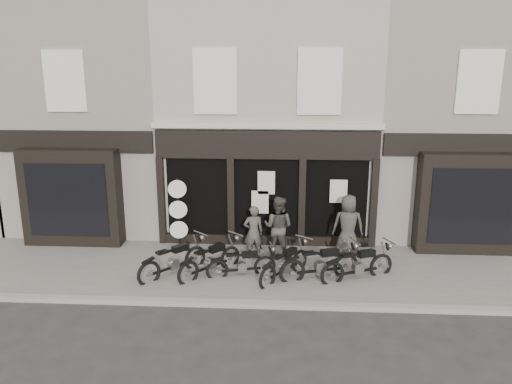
# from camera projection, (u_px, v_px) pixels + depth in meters

# --- Properties ---
(ground_plane) EXTENTS (90.00, 90.00, 0.00)m
(ground_plane) POSITION_uv_depth(u_px,v_px,m) (262.00, 285.00, 13.78)
(ground_plane) COLOR #2D2B28
(ground_plane) RESTS_ON ground
(pavement) EXTENTS (30.00, 4.20, 0.12)m
(pavement) POSITION_uv_depth(u_px,v_px,m) (263.00, 270.00, 14.64)
(pavement) COLOR #6A645D
(pavement) RESTS_ON ground_plane
(kerb) EXTENTS (30.00, 0.25, 0.13)m
(kerb) POSITION_uv_depth(u_px,v_px,m) (260.00, 304.00, 12.56)
(kerb) COLOR gray
(kerb) RESTS_ON ground_plane
(central_building) EXTENTS (7.30, 6.22, 8.34)m
(central_building) POSITION_uv_depth(u_px,v_px,m) (270.00, 115.00, 18.50)
(central_building) COLOR #A59D8D
(central_building) RESTS_ON ground
(neighbour_left) EXTENTS (5.60, 6.73, 8.34)m
(neighbour_left) POSITION_uv_depth(u_px,v_px,m) (102.00, 115.00, 18.81)
(neighbour_left) COLOR gray
(neighbour_left) RESTS_ON ground
(neighbour_right) EXTENTS (5.60, 6.73, 8.34)m
(neighbour_right) POSITION_uv_depth(u_px,v_px,m) (444.00, 117.00, 18.10)
(neighbour_right) COLOR gray
(neighbour_right) RESTS_ON ground
(motorcycle_0) EXTENTS (1.76, 1.90, 1.12)m
(motorcycle_0) POSITION_uv_depth(u_px,v_px,m) (174.00, 263.00, 14.19)
(motorcycle_0) COLOR black
(motorcycle_0) RESTS_ON ground
(motorcycle_1) EXTENTS (1.71, 1.88, 1.10)m
(motorcycle_1) POSITION_uv_depth(u_px,v_px,m) (211.00, 263.00, 14.22)
(motorcycle_1) COLOR black
(motorcycle_1) RESTS_ON ground
(motorcycle_2) EXTENTS (1.97, 0.84, 0.97)m
(motorcycle_2) POSITION_uv_depth(u_px,v_px,m) (242.00, 266.00, 14.12)
(motorcycle_2) COLOR black
(motorcycle_2) RESTS_ON ground
(motorcycle_3) EXTENTS (1.52, 1.90, 1.05)m
(motorcycle_3) POSITION_uv_depth(u_px,v_px,m) (285.00, 267.00, 14.00)
(motorcycle_3) COLOR black
(motorcycle_3) RESTS_ON ground
(motorcycle_4) EXTENTS (2.28, 1.08, 1.13)m
(motorcycle_4) POSITION_uv_depth(u_px,v_px,m) (320.00, 266.00, 13.93)
(motorcycle_4) COLOR black
(motorcycle_4) RESTS_ON ground
(motorcycle_5) EXTENTS (2.15, 1.26, 1.11)m
(motorcycle_5) POSITION_uv_depth(u_px,v_px,m) (358.00, 267.00, 13.88)
(motorcycle_5) COLOR black
(motorcycle_5) RESTS_ON ground
(man_left) EXTENTS (0.69, 0.54, 1.68)m
(man_left) POSITION_uv_depth(u_px,v_px,m) (253.00, 232.00, 15.18)
(man_left) COLOR #48413B
(man_left) RESTS_ON pavement
(man_centre) EXTENTS (1.11, 0.98, 1.92)m
(man_centre) POSITION_uv_depth(u_px,v_px,m) (278.00, 227.00, 15.30)
(man_centre) COLOR #433D36
(man_centre) RESTS_ON pavement
(man_right) EXTENTS (0.98, 0.67, 1.95)m
(man_right) POSITION_uv_depth(u_px,v_px,m) (348.00, 226.00, 15.36)
(man_right) COLOR #3E3934
(man_right) RESTS_ON pavement
(advert_sign_post) EXTENTS (0.59, 0.38, 2.43)m
(advert_sign_post) POSITION_uv_depth(u_px,v_px,m) (178.00, 215.00, 16.15)
(advert_sign_post) COLOR black
(advert_sign_post) RESTS_ON ground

